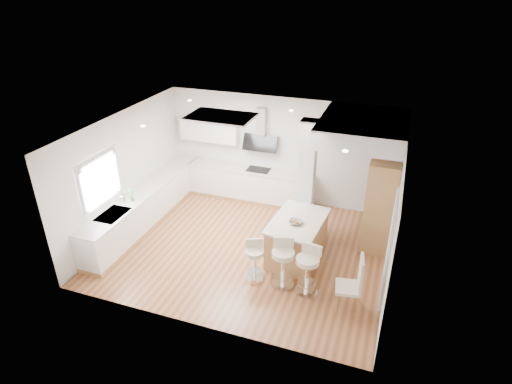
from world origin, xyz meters
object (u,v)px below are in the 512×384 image
at_px(bar_stool_a, 255,258).
at_px(bar_stool_b, 283,261).
at_px(dining_chair, 354,282).
at_px(bar_stool_c, 308,268).
at_px(peninsula, 297,239).

height_order(bar_stool_a, bar_stool_b, bar_stool_b).
distance_m(bar_stool_b, dining_chair, 1.40).
relative_size(bar_stool_a, bar_stool_c, 0.85).
relative_size(peninsula, bar_stool_c, 1.58).
height_order(bar_stool_a, dining_chair, dining_chair).
xyz_separation_m(peninsula, bar_stool_a, (-0.61, -0.97, 0.01)).
distance_m(peninsula, bar_stool_c, 1.14).
bearing_deg(bar_stool_b, bar_stool_c, -20.88).
bearing_deg(bar_stool_a, peninsula, 36.70).
xyz_separation_m(bar_stool_b, bar_stool_c, (0.50, -0.05, -0.00)).
relative_size(peninsula, dining_chair, 1.42).
relative_size(bar_stool_c, dining_chair, 0.90).
bearing_deg(bar_stool_c, bar_stool_a, -173.07).
bearing_deg(bar_stool_b, bar_stool_a, 163.08).
bearing_deg(bar_stool_b, dining_chair, -24.22).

